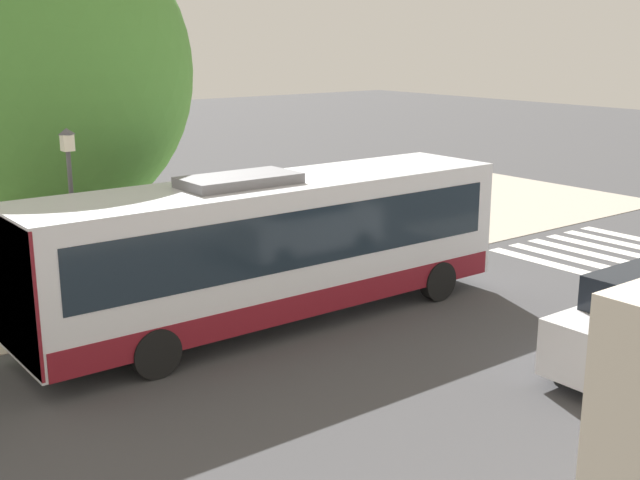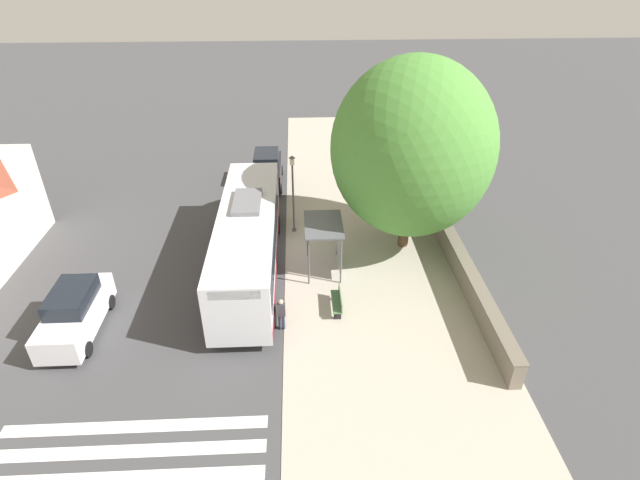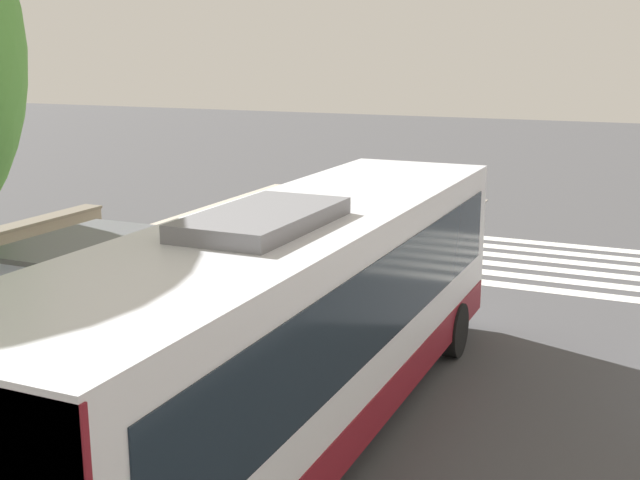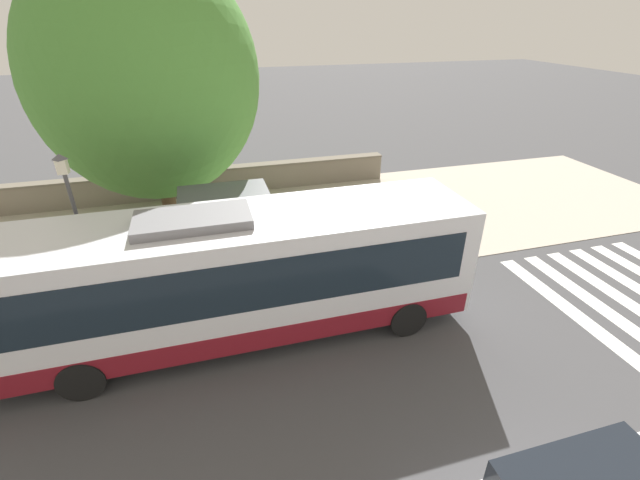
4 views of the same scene
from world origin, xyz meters
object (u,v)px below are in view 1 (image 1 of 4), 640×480
object	(u,v)px
bus_shelter	(192,204)
shade_tree	(49,71)
street_lamp_near	(73,213)
pedestrian	(371,241)
bus	(273,245)
bench	(286,245)

from	to	relation	value
bus_shelter	shade_tree	bearing A→B (deg)	-154.34
bus_shelter	street_lamp_near	size ratio (longest dim) A/B	0.61
shade_tree	pedestrian	bearing A→B (deg)	45.12
pedestrian	street_lamp_near	distance (m)	8.37
bus	bench	size ratio (longest dim) A/B	7.11
bus	bench	bearing A→B (deg)	141.68
pedestrian	bus_shelter	bearing A→B (deg)	-116.21
bus	pedestrian	distance (m)	4.77
pedestrian	street_lamp_near	world-z (taller)	street_lamp_near
bus	bus_shelter	size ratio (longest dim) A/B	4.22
bus	bench	world-z (taller)	bus
pedestrian	bench	size ratio (longest dim) A/B	0.96
bench	street_lamp_near	xyz separation A→B (m)	(1.91, -7.00, 2.20)
bus	street_lamp_near	bearing A→B (deg)	-119.91
bench	shade_tree	xyz separation A→B (m)	(-3.93, -5.24, 5.01)
bus_shelter	street_lamp_near	distance (m)	4.15
shade_tree	bus	bearing A→B (deg)	14.13
bus_shelter	bench	distance (m)	3.63
bench	shade_tree	world-z (taller)	shade_tree
bench	shade_tree	bearing A→B (deg)	-126.85
street_lamp_near	shade_tree	distance (m)	6.71
bus	bus_shelter	bearing A→B (deg)	179.79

